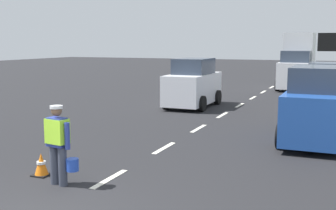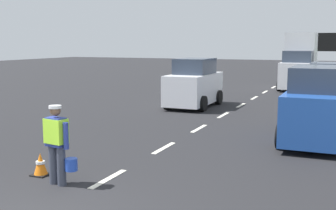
% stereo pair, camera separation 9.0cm
% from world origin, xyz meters
% --- Properties ---
extents(ground_plane, '(96.00, 96.00, 0.00)m').
position_xyz_m(ground_plane, '(0.00, 21.00, 0.00)').
color(ground_plane, black).
extents(lane_center_line, '(0.14, 46.40, 0.01)m').
position_xyz_m(lane_center_line, '(0.00, 25.20, 0.00)').
color(lane_center_line, silver).
rests_on(lane_center_line, ground).
extents(road_worker, '(0.77, 0.36, 1.67)m').
position_xyz_m(road_worker, '(-0.76, 1.99, 0.93)').
color(road_worker, '#383D4C').
rests_on(road_worker, ground).
extents(traffic_cone_near, '(0.36, 0.36, 0.51)m').
position_xyz_m(traffic_cone_near, '(-1.53, 2.35, 0.25)').
color(traffic_cone_near, black).
rests_on(traffic_cone_near, ground).
extents(delivery_truck, '(2.16, 4.60, 3.54)m').
position_xyz_m(delivery_truck, '(1.65, 23.26, 1.61)').
color(delivery_truck, silver).
rests_on(delivery_truck, ground).
extents(car_parked_curbside, '(1.88, 4.26, 2.25)m').
position_xyz_m(car_parked_curbside, '(3.83, 8.26, 1.05)').
color(car_parked_curbside, '#1E4799').
rests_on(car_parked_curbside, ground).
extents(car_parked_far, '(2.09, 3.81, 2.07)m').
position_xyz_m(car_parked_far, '(3.89, 14.93, 0.96)').
color(car_parked_far, silver).
rests_on(car_parked_far, ground).
extents(car_oncoming_lead, '(1.89, 3.80, 2.22)m').
position_xyz_m(car_oncoming_lead, '(-1.91, 13.50, 1.03)').
color(car_oncoming_lead, silver).
rests_on(car_oncoming_lead, ground).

